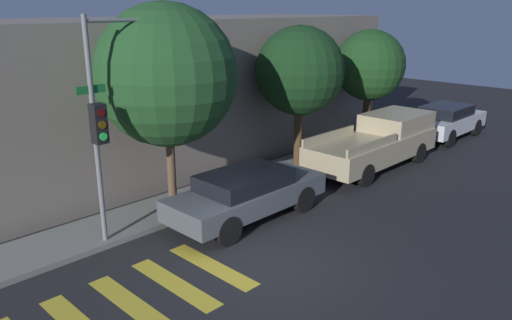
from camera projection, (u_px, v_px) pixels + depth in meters
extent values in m
plane|color=black|center=(265.00, 265.00, 11.20)|extent=(60.00, 60.00, 0.00)
cube|color=slate|center=(159.00, 211.00, 13.91)|extent=(26.00, 1.79, 0.14)
cube|color=slate|center=(77.00, 103.00, 16.04)|extent=(26.00, 6.00, 5.16)
cube|color=gold|center=(131.00, 304.00, 9.71)|extent=(0.45, 2.60, 0.00)
cube|color=gold|center=(174.00, 284.00, 10.42)|extent=(0.45, 2.60, 0.00)
cube|color=gold|center=(212.00, 266.00, 11.13)|extent=(0.45, 2.60, 0.00)
cylinder|color=slate|center=(96.00, 137.00, 11.34)|extent=(0.12, 0.12, 5.40)
cube|color=black|center=(99.00, 124.00, 11.10)|extent=(0.30, 0.30, 0.90)
cylinder|color=#4C0C0C|center=(101.00, 113.00, 10.91)|extent=(0.18, 0.02, 0.18)
cylinder|color=#593D0A|center=(102.00, 125.00, 10.99)|extent=(0.18, 0.02, 0.18)
cylinder|color=#26E54C|center=(104.00, 137.00, 11.07)|extent=(0.18, 0.02, 0.18)
cube|color=#19662D|center=(91.00, 90.00, 11.02)|extent=(0.70, 0.02, 0.18)
cylinder|color=slate|center=(123.00, 20.00, 11.23)|extent=(1.87, 0.08, 0.08)
sphere|color=#F9E5B2|center=(158.00, 24.00, 11.89)|extent=(0.36, 0.36, 0.36)
cube|color=#4C5156|center=(247.00, 196.00, 13.44)|extent=(4.63, 1.75, 0.56)
cube|color=black|center=(244.00, 180.00, 13.22)|extent=(2.41, 1.54, 0.43)
cylinder|color=black|center=(263.00, 186.00, 15.03)|extent=(0.75, 0.22, 0.75)
cylinder|color=black|center=(303.00, 199.00, 13.98)|extent=(0.75, 0.22, 0.75)
cylinder|color=black|center=(188.00, 213.00, 13.07)|extent=(0.75, 0.22, 0.75)
cylinder|color=black|center=(228.00, 231.00, 12.02)|extent=(0.75, 0.22, 0.75)
cube|color=tan|center=(372.00, 147.00, 17.66)|extent=(5.75, 1.96, 0.77)
cube|color=tan|center=(397.00, 121.00, 18.54)|extent=(2.59, 1.80, 0.62)
cube|color=tan|center=(329.00, 136.00, 17.10)|extent=(2.88, 0.08, 0.28)
cube|color=tan|center=(373.00, 145.00, 15.95)|extent=(2.88, 0.08, 0.28)
cylinder|color=black|center=(377.00, 144.00, 19.59)|extent=(0.75, 0.22, 0.75)
cylinder|color=black|center=(419.00, 153.00, 18.40)|extent=(0.75, 0.22, 0.75)
cylinder|color=black|center=(321.00, 163.00, 17.16)|extent=(0.75, 0.22, 0.75)
cylinder|color=black|center=(366.00, 175.00, 15.97)|extent=(0.75, 0.22, 0.75)
cube|color=silver|center=(446.00, 123.00, 21.76)|extent=(4.32, 1.79, 0.63)
cube|color=black|center=(446.00, 111.00, 21.52)|extent=(2.25, 1.58, 0.45)
cylinder|color=black|center=(441.00, 122.00, 23.30)|extent=(0.75, 0.22, 0.75)
cylinder|color=black|center=(476.00, 127.00, 22.22)|extent=(0.75, 0.22, 0.75)
cylinder|color=black|center=(413.00, 132.00, 21.47)|extent=(0.75, 0.22, 0.75)
cylinder|color=black|center=(450.00, 138.00, 20.40)|extent=(0.75, 0.22, 0.75)
cylinder|color=brown|center=(171.00, 171.00, 13.71)|extent=(0.24, 0.24, 2.44)
sphere|color=#1E4721|center=(166.00, 75.00, 12.94)|extent=(3.73, 3.73, 3.73)
cylinder|color=#4C3823|center=(298.00, 137.00, 17.44)|extent=(0.30, 0.30, 2.35)
sphere|color=#143316|center=(300.00, 71.00, 16.76)|extent=(3.01, 3.01, 3.01)
cylinder|color=#4C3823|center=(366.00, 119.00, 20.41)|extent=(0.31, 0.31, 2.26)
sphere|color=#193D19|center=(370.00, 65.00, 19.77)|extent=(2.79, 2.79, 2.79)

